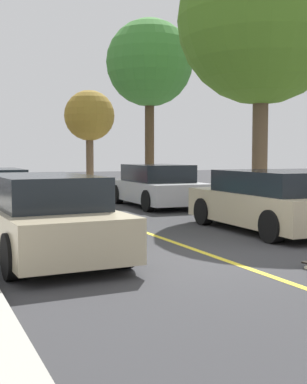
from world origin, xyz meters
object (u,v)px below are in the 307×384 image
(parked_car_right_nearest, at_px, (269,201))
(street_tree_right_far, at_px, (89,116))
(parked_car_right_near, at_px, (157,186))
(street_tree_right_near, at_px, (149,64))
(street_tree_right_nearest, at_px, (262,20))
(parked_car_left_nearest, at_px, (44,216))

(parked_car_right_nearest, height_order, street_tree_right_far, street_tree_right_far)
(parked_car_right_nearest, relative_size, parked_car_right_near, 1.01)
(parked_car_right_near, distance_m, street_tree_right_near, 7.16)
(street_tree_right_near, bearing_deg, parked_car_right_near, -110.96)
(street_tree_right_far, bearing_deg, parked_car_right_nearest, -95.62)
(street_tree_right_near, height_order, street_tree_right_far, street_tree_right_near)
(parked_car_right_nearest, bearing_deg, street_tree_right_far, 84.38)
(street_tree_right_nearest, distance_m, street_tree_right_near, 7.84)
(parked_car_left_nearest, bearing_deg, street_tree_right_nearest, 28.24)
(street_tree_right_nearest, bearing_deg, street_tree_right_near, 90.00)
(parked_car_right_near, bearing_deg, parked_car_left_nearest, -127.56)
(parked_car_right_nearest, distance_m, street_tree_right_near, 12.02)
(parked_car_left_nearest, bearing_deg, parked_car_right_nearest, 8.14)
(street_tree_right_far, bearing_deg, parked_car_right_near, -98.03)
(parked_car_left_nearest, relative_size, parked_car_right_near, 1.03)
(parked_car_right_nearest, bearing_deg, street_tree_right_nearest, 57.82)
(street_tree_right_far, bearing_deg, street_tree_right_nearest, -90.00)
(parked_car_left_nearest, height_order, street_tree_right_near, street_tree_right_near)
(street_tree_right_far, bearing_deg, street_tree_right_near, -90.00)
(parked_car_left_nearest, distance_m, parked_car_right_nearest, 5.14)
(parked_car_right_near, height_order, street_tree_right_far, street_tree_right_far)
(street_tree_right_near, distance_m, street_tree_right_far, 8.67)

